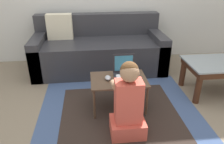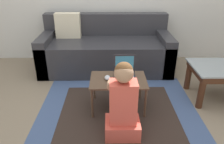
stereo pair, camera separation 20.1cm
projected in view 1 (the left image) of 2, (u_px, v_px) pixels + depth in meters
name	position (u px, v px, depth m)	size (l,w,h in m)	color
ground_plane	(107.00, 112.00, 2.35)	(16.00, 16.00, 0.00)	#7F705B
area_rug	(121.00, 119.00, 2.23)	(1.70, 1.81, 0.01)	#3D517A
couch	(99.00, 50.00, 3.25)	(1.87, 0.81, 0.81)	#2D2D33
laptop_desk	(119.00, 82.00, 2.29)	(0.58, 0.40, 0.35)	#4C3828
laptop	(125.00, 74.00, 2.30)	(0.23, 0.22, 0.23)	#232328
computer_mouse	(108.00, 78.00, 2.25)	(0.06, 0.09, 0.04)	#B2B7C1
person_seated	(128.00, 104.00, 1.90)	(0.31, 0.35, 0.73)	#CC4C3D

